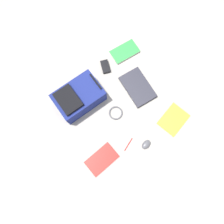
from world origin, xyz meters
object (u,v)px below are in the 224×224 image
object	(u,v)px
book_red	(102,159)
cable_coil	(116,113)
power_brick	(105,67)
laptop	(138,87)
backpack	(78,97)
book_manual	(125,52)
book_comic	(173,120)
computer_mouse	(146,144)
pen_black	(128,145)

from	to	relation	value
book_red	cable_coil	xyz separation A→B (m)	(0.25, -0.37, 0.00)
book_red	power_brick	xyz separation A→B (m)	(0.68, -0.58, 0.01)
power_brick	laptop	bearing A→B (deg)	-163.24
backpack	cable_coil	size ratio (longest dim) A/B	3.35
laptop	book_red	xyz separation A→B (m)	(-0.32, 0.69, -0.01)
laptop	book_manual	size ratio (longest dim) A/B	1.32
book_comic	power_brick	bearing A→B (deg)	11.23
power_brick	book_manual	bearing A→B (deg)	-88.29
cable_coil	book_manual	bearing A→B (deg)	-47.14
cable_coil	computer_mouse	bearing A→B (deg)	-176.16
backpack	pen_black	world-z (taller)	backpack
book_comic	cable_coil	world-z (taller)	book_comic
computer_mouse	cable_coil	bearing A→B (deg)	-4.92
book_comic	computer_mouse	distance (m)	0.35
book_comic	power_brick	distance (m)	0.83
power_brick	computer_mouse	bearing A→B (deg)	167.19
book_manual	pen_black	bearing A→B (deg)	142.42
cable_coil	backpack	bearing A→B (deg)	30.91
book_red	cable_coil	size ratio (longest dim) A/B	2.16
backpack	laptop	xyz separation A→B (m)	(-0.25, -0.51, -0.08)
book_comic	cable_coil	xyz separation A→B (m)	(0.39, 0.38, -0.00)
book_comic	power_brick	world-z (taller)	power_brick
pen_black	laptop	bearing A→B (deg)	-49.09
book_comic	pen_black	bearing A→B (deg)	79.77
laptop	power_brick	distance (m)	0.38
cable_coil	power_brick	world-z (taller)	power_brick
computer_mouse	pen_black	distance (m)	0.16
computer_mouse	cable_coil	size ratio (longest dim) A/B	0.72
book_manual	pen_black	distance (m)	0.93
computer_mouse	cable_coil	distance (m)	0.40
book_red	book_comic	size ratio (longest dim) A/B	0.95
cable_coil	power_brick	size ratio (longest dim) A/B	0.98
book_red	computer_mouse	size ratio (longest dim) A/B	2.99
cable_coil	power_brick	bearing A→B (deg)	-26.66
book_comic	computer_mouse	world-z (taller)	computer_mouse
computer_mouse	power_brick	world-z (taller)	computer_mouse
book_manual	laptop	bearing A→B (deg)	158.61
backpack	cable_coil	distance (m)	0.38
laptop	pen_black	xyz separation A→B (m)	(-0.37, 0.42, -0.01)
book_manual	cable_coil	bearing A→B (deg)	132.86
book_comic	cable_coil	size ratio (longest dim) A/B	2.27
power_brick	book_red	bearing A→B (deg)	139.46
laptop	book_manual	distance (m)	0.40
backpack	computer_mouse	size ratio (longest dim) A/B	4.62
cable_coil	power_brick	xyz separation A→B (m)	(0.43, -0.22, 0.01)
book_red	pen_black	xyz separation A→B (m)	(-0.05, -0.27, -0.00)
book_red	cable_coil	bearing A→B (deg)	-55.58
laptop	book_comic	size ratio (longest dim) A/B	1.30
computer_mouse	cable_coil	xyz separation A→B (m)	(0.40, 0.03, -0.01)
book_manual	computer_mouse	bearing A→B (deg)	152.07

